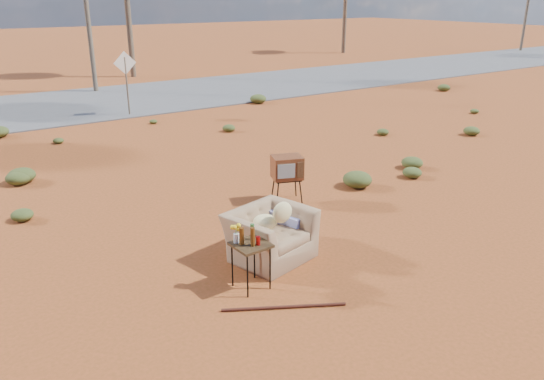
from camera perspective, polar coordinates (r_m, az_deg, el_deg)
ground at (r=8.55m, az=3.54°, el=-7.40°), size 140.00×140.00×0.00m
highway at (r=21.83m, az=-21.52°, el=8.44°), size 140.00×7.00×0.04m
armchair at (r=8.43m, az=0.18°, el=-3.99°), size 1.56×1.22×1.07m
tv_unit at (r=10.61m, az=1.63°, el=2.37°), size 0.71×0.64×0.95m
side_table at (r=7.44m, az=-2.64°, el=-5.60°), size 0.50×0.50×0.98m
rusty_bar at (r=7.28m, az=1.29°, el=-12.47°), size 1.49×0.85×0.04m
road_sign at (r=19.15m, az=-15.46°, el=12.15°), size 0.78×0.06×2.19m
scrub_patch at (r=11.70m, az=-13.04°, el=0.64°), size 17.49×8.07×0.33m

